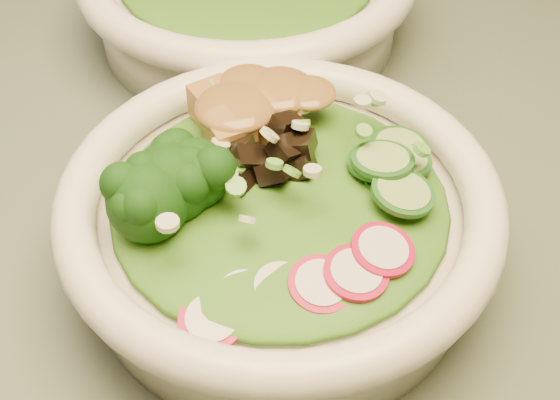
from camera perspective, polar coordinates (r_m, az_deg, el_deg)
name	(u,v)px	position (r m, az deg, el deg)	size (l,w,h in m)	color
dining_table	(364,233)	(0.67, 6.18, -2.43)	(1.20, 0.80, 0.75)	black
salad_bowl	(280,223)	(0.47, 0.00, -1.67)	(0.26, 0.26, 0.07)	silver
lettuce_bed	(280,199)	(0.45, 0.00, 0.09)	(0.20, 0.20, 0.02)	#2A5712
broccoli_florets	(175,202)	(0.43, -7.71, -0.17)	(0.08, 0.07, 0.04)	black
radish_slices	(317,278)	(0.41, 2.75, -5.71)	(0.11, 0.04, 0.02)	#A20C31
cucumber_slices	(385,166)	(0.46, 7.69, 2.45)	(0.07, 0.07, 0.04)	#7CA45B
mushroom_heap	(275,168)	(0.45, -0.39, 2.32)	(0.07, 0.07, 0.04)	black
tofu_cubes	(257,118)	(0.49, -1.69, 6.03)	(0.09, 0.06, 0.04)	#9F6635
peanut_sauce	(257,102)	(0.48, -1.73, 7.19)	(0.07, 0.05, 0.02)	brown
scallion_garnish	(280,170)	(0.44, 0.00, 2.22)	(0.19, 0.19, 0.02)	#5BA339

